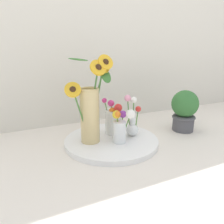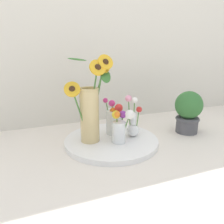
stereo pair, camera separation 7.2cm
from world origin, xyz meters
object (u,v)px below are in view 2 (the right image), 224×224
vase_bulb_right (133,122)px  vase_small_back (114,119)px  mason_jar_sunflowers (90,108)px  potted_plant (188,111)px  vase_small_center (120,126)px  serving_tray (112,141)px

vase_bulb_right → vase_small_back: vase_bulb_right is taller
mason_jar_sunflowers → potted_plant: 0.56m
vase_bulb_right → potted_plant: vase_bulb_right is taller
vase_small_center → vase_bulb_right: (0.09, 0.04, -0.01)m
serving_tray → vase_bulb_right: 0.14m
serving_tray → mason_jar_sunflowers: mason_jar_sunflowers is taller
vase_small_center → vase_small_back: bearing=82.8°
serving_tray → mason_jar_sunflowers: bearing=172.5°
mason_jar_sunflowers → vase_small_back: bearing=18.9°
mason_jar_sunflowers → vase_bulb_right: (0.22, -0.02, -0.09)m
serving_tray → vase_small_center: size_ratio=2.85×
mason_jar_sunflowers → vase_small_back: (0.14, 0.05, -0.09)m
vase_small_center → potted_plant: size_ratio=0.69×
vase_small_back → potted_plant: (0.41, -0.07, 0.02)m
mason_jar_sunflowers → potted_plant: bearing=-2.7°
serving_tray → potted_plant: (0.45, -0.01, 0.11)m
vase_small_back → serving_tray: bearing=-120.0°
potted_plant → vase_small_center: bearing=-174.9°
mason_jar_sunflowers → potted_plant: mason_jar_sunflowers is taller
serving_tray → potted_plant: bearing=-1.6°
vase_bulb_right → vase_small_back: size_ratio=1.11×
mason_jar_sunflowers → vase_bulb_right: size_ratio=1.96×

